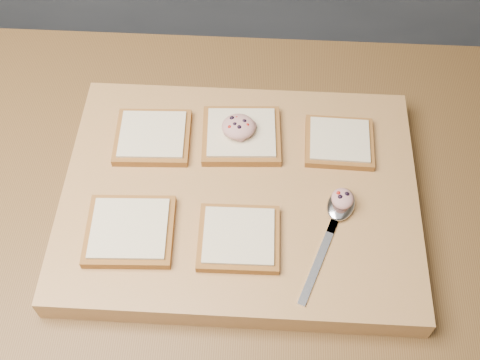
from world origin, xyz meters
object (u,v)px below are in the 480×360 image
(cutting_board, at_px, (240,196))
(tuna_salad_dollop, at_px, (238,127))
(spoon, at_px, (338,212))
(bread_far_center, at_px, (241,135))

(cutting_board, bearing_deg, tuna_salad_dollop, 94.59)
(tuna_salad_dollop, bearing_deg, spoon, -41.23)
(cutting_board, relative_size, bread_far_center, 4.16)
(bread_far_center, distance_m, spoon, 0.20)
(bread_far_center, bearing_deg, cutting_board, -88.14)
(tuna_salad_dollop, bearing_deg, bread_far_center, 3.31)
(bread_far_center, height_order, tuna_salad_dollop, tuna_salad_dollop)
(tuna_salad_dollop, relative_size, spoon, 0.27)
(cutting_board, height_order, spoon, spoon)
(bread_far_center, relative_size, spoon, 0.66)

